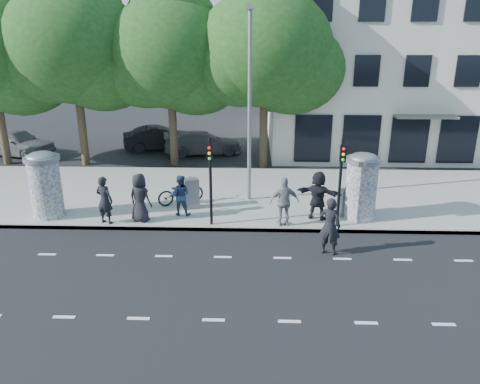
{
  "coord_description": "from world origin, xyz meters",
  "views": [
    {
      "loc": [
        1.04,
        -12.69,
        7.27
      ],
      "look_at": [
        0.51,
        3.5,
        1.6
      ],
      "focal_mm": 35.0,
      "sensor_mm": 36.0,
      "label": 1
    }
  ],
  "objects_px": {
    "ped_b": "(105,200)",
    "cabinet_right": "(345,202)",
    "ped_a": "(140,198)",
    "traffic_pole_far": "(341,174)",
    "ped_c": "(180,195)",
    "man_road": "(330,226)",
    "bicycle": "(181,192)",
    "car_right": "(203,143)",
    "traffic_pole_near": "(210,173)",
    "ad_column_left": "(45,183)",
    "ped_f": "(318,195)",
    "car_mid": "(160,138)",
    "street_lamp": "(250,93)",
    "ped_e": "(284,202)",
    "ad_column_right": "(361,185)",
    "car_left": "(16,142)",
    "cabinet_left": "(191,193)"
  },
  "relations": [
    {
      "from": "ped_f",
      "to": "man_road",
      "type": "height_order",
      "value": "ped_f"
    },
    {
      "from": "car_mid",
      "to": "man_road",
      "type": "bearing_deg",
      "value": -167.03
    },
    {
      "from": "ped_a",
      "to": "car_left",
      "type": "height_order",
      "value": "ped_a"
    },
    {
      "from": "ped_b",
      "to": "bicycle",
      "type": "bearing_deg",
      "value": -120.53
    },
    {
      "from": "traffic_pole_near",
      "to": "ped_a",
      "type": "relative_size",
      "value": 1.77
    },
    {
      "from": "ped_b",
      "to": "cabinet_right",
      "type": "bearing_deg",
      "value": -154.03
    },
    {
      "from": "ad_column_right",
      "to": "bicycle",
      "type": "height_order",
      "value": "ad_column_right"
    },
    {
      "from": "ped_c",
      "to": "man_road",
      "type": "xyz_separation_m",
      "value": [
        5.5,
        -2.99,
        0.03
      ]
    },
    {
      "from": "ad_column_right",
      "to": "car_right",
      "type": "relative_size",
      "value": 0.56
    },
    {
      "from": "ped_a",
      "to": "ped_b",
      "type": "distance_m",
      "value": 1.32
    },
    {
      "from": "bicycle",
      "to": "cabinet_left",
      "type": "distance_m",
      "value": 0.7
    },
    {
      "from": "traffic_pole_far",
      "to": "ped_a",
      "type": "xyz_separation_m",
      "value": [
        -7.58,
        0.31,
        -1.12
      ]
    },
    {
      "from": "ped_a",
      "to": "car_right",
      "type": "bearing_deg",
      "value": -72.47
    },
    {
      "from": "car_left",
      "to": "cabinet_right",
      "type": "bearing_deg",
      "value": -99.69
    },
    {
      "from": "street_lamp",
      "to": "man_road",
      "type": "distance_m",
      "value": 6.73
    },
    {
      "from": "traffic_pole_far",
      "to": "car_right",
      "type": "relative_size",
      "value": 0.72
    },
    {
      "from": "traffic_pole_near",
      "to": "cabinet_left",
      "type": "height_order",
      "value": "traffic_pole_near"
    },
    {
      "from": "ped_c",
      "to": "traffic_pole_near",
      "type": "bearing_deg",
      "value": 147.27
    },
    {
      "from": "car_right",
      "to": "ped_e",
      "type": "bearing_deg",
      "value": -170.29
    },
    {
      "from": "street_lamp",
      "to": "man_road",
      "type": "bearing_deg",
      "value": -60.1
    },
    {
      "from": "traffic_pole_far",
      "to": "ped_b",
      "type": "distance_m",
      "value": 8.95
    },
    {
      "from": "traffic_pole_near",
      "to": "ped_a",
      "type": "bearing_deg",
      "value": 173.6
    },
    {
      "from": "ad_column_left",
      "to": "ped_f",
      "type": "distance_m",
      "value": 10.73
    },
    {
      "from": "ped_a",
      "to": "man_road",
      "type": "height_order",
      "value": "ped_a"
    },
    {
      "from": "street_lamp",
      "to": "ad_column_left",
      "type": "bearing_deg",
      "value": -165.06
    },
    {
      "from": "car_right",
      "to": "traffic_pole_near",
      "type": "bearing_deg",
      "value": 176.54
    },
    {
      "from": "ped_a",
      "to": "car_mid",
      "type": "bearing_deg",
      "value": -58.49
    },
    {
      "from": "ped_b",
      "to": "car_mid",
      "type": "distance_m",
      "value": 12.3
    },
    {
      "from": "ad_column_left",
      "to": "man_road",
      "type": "bearing_deg",
      "value": -14.04
    },
    {
      "from": "traffic_pole_near",
      "to": "traffic_pole_far",
      "type": "xyz_separation_m",
      "value": [
        4.8,
        0.0,
        0.0
      ]
    },
    {
      "from": "street_lamp",
      "to": "man_road",
      "type": "height_order",
      "value": "street_lamp"
    },
    {
      "from": "ped_a",
      "to": "ad_column_left",
      "type": "bearing_deg",
      "value": 17.98
    },
    {
      "from": "traffic_pole_far",
      "to": "traffic_pole_near",
      "type": "bearing_deg",
      "value": 180.0
    },
    {
      "from": "bicycle",
      "to": "ped_a",
      "type": "bearing_deg",
      "value": 118.04
    },
    {
      "from": "ad_column_left",
      "to": "cabinet_left",
      "type": "xyz_separation_m",
      "value": [
        5.61,
        1.09,
        -0.76
      ]
    },
    {
      "from": "ped_b",
      "to": "car_mid",
      "type": "xyz_separation_m",
      "value": [
        -0.31,
        12.29,
        -0.35
      ]
    },
    {
      "from": "car_right",
      "to": "ped_c",
      "type": "bearing_deg",
      "value": 170.03
    },
    {
      "from": "ped_c",
      "to": "car_right",
      "type": "bearing_deg",
      "value": -84.18
    },
    {
      "from": "street_lamp",
      "to": "ped_c",
      "type": "height_order",
      "value": "street_lamp"
    },
    {
      "from": "ped_a",
      "to": "ped_b",
      "type": "bearing_deg",
      "value": 34.97
    },
    {
      "from": "ped_a",
      "to": "cabinet_right",
      "type": "xyz_separation_m",
      "value": [
        8.06,
        0.91,
        -0.42
      ]
    },
    {
      "from": "ped_e",
      "to": "ad_column_right",
      "type": "bearing_deg",
      "value": -172.97
    },
    {
      "from": "car_mid",
      "to": "ped_f",
      "type": "bearing_deg",
      "value": -161.54
    },
    {
      "from": "ad_column_left",
      "to": "ped_a",
      "type": "distance_m",
      "value": 3.87
    },
    {
      "from": "ped_f",
      "to": "traffic_pole_far",
      "type": "bearing_deg",
      "value": 150.27
    },
    {
      "from": "bicycle",
      "to": "cabinet_right",
      "type": "height_order",
      "value": "cabinet_right"
    },
    {
      "from": "traffic_pole_far",
      "to": "ped_e",
      "type": "xyz_separation_m",
      "value": [
        -2.03,
        0.06,
        -1.12
      ]
    },
    {
      "from": "ped_c",
      "to": "ped_f",
      "type": "height_order",
      "value": "ped_f"
    },
    {
      "from": "ped_a",
      "to": "bicycle",
      "type": "xyz_separation_m",
      "value": [
        1.27,
        1.94,
        -0.42
      ]
    },
    {
      "from": "traffic_pole_far",
      "to": "ped_c",
      "type": "distance_m",
      "value": 6.33
    }
  ]
}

